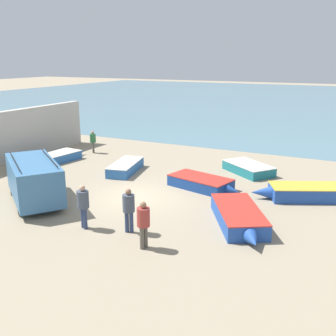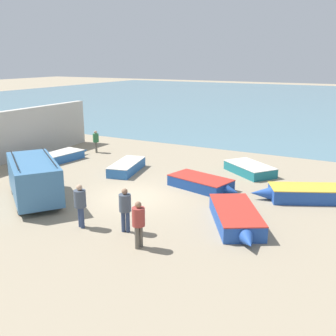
{
  "view_description": "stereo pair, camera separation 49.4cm",
  "coord_description": "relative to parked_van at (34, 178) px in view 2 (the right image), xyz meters",
  "views": [
    {
      "loc": [
        9.71,
        -15.57,
        6.61
      ],
      "look_at": [
        0.66,
        2.36,
        1.0
      ],
      "focal_mm": 42.0,
      "sensor_mm": 36.0,
      "label": 1
    },
    {
      "loc": [
        10.15,
        -15.35,
        6.61
      ],
      "look_at": [
        0.66,
        2.36,
        1.0
      ],
      "focal_mm": 42.0,
      "sensor_mm": 36.0,
      "label": 2
    }
  ],
  "objects": [
    {
      "name": "fisherman_1",
      "position": [
        5.86,
        -0.91,
        -0.04
      ],
      "size": [
        0.47,
        0.47,
        1.8
      ],
      "rotation": [
        0.0,
        0.0,
        1.91
      ],
      "color": "navy",
      "rests_on": "ground_plane"
    },
    {
      "name": "fishing_rowboat_1",
      "position": [
        9.5,
        1.75,
        -0.78
      ],
      "size": [
        3.33,
        4.5,
        0.67
      ],
      "rotation": [
        0.0,
        0.0,
        5.24
      ],
      "color": "#234CA3",
      "rests_on": "ground_plane"
    },
    {
      "name": "fishing_rowboat_5",
      "position": [
        6.37,
        5.46,
        -0.82
      ],
      "size": [
        4.11,
        2.4,
        0.59
      ],
      "rotation": [
        0.0,
        0.0,
        6.04
      ],
      "color": "navy",
      "rests_on": "ground_plane"
    },
    {
      "name": "fishing_rowboat_3",
      "position": [
        7.68,
        9.41,
        -0.83
      ],
      "size": [
        3.65,
        3.2,
        0.57
      ],
      "rotation": [
        0.0,
        0.0,
        2.5
      ],
      "color": "#1E757F",
      "rests_on": "ground_plane"
    },
    {
      "name": "fisherman_2",
      "position": [
        4.03,
        -1.4,
        -0.02
      ],
      "size": [
        0.48,
        0.48,
        1.82
      ],
      "rotation": [
        0.0,
        0.0,
        4.29
      ],
      "color": "navy",
      "rests_on": "ground_plane"
    },
    {
      "name": "fisherman_0",
      "position": [
        -3.7,
        9.39,
        -0.15
      ],
      "size": [
        0.42,
        0.42,
        1.61
      ],
      "rotation": [
        0.0,
        0.0,
        3.88
      ],
      "color": "#5B564C",
      "rests_on": "ground_plane"
    },
    {
      "name": "parked_van",
      "position": [
        0.0,
        0.0,
        0.0
      ],
      "size": [
        4.96,
        4.35,
        2.14
      ],
      "rotation": [
        0.0,
        0.0,
        2.51
      ],
      "color": "teal",
      "rests_on": "ground_plane"
    },
    {
      "name": "sea_water",
      "position": [
        3.94,
        54.62,
        -1.11
      ],
      "size": [
        120.0,
        80.0,
        0.01
      ],
      "primitive_type": "cube",
      "color": "slate",
      "rests_on": "ground_plane"
    },
    {
      "name": "ground_plane",
      "position": [
        3.94,
        2.62,
        -1.11
      ],
      "size": [
        200.0,
        200.0,
        0.0
      ],
      "primitive_type": "plane",
      "color": "gray"
    },
    {
      "name": "fishing_rowboat_2",
      "position": [
        1.06,
        6.38,
        -0.81
      ],
      "size": [
        2.0,
        4.13,
        0.6
      ],
      "rotation": [
        0.0,
        0.0,
        1.8
      ],
      "color": "#2D66AD",
      "rests_on": "ground_plane"
    },
    {
      "name": "fishing_rowboat_4",
      "position": [
        11.83,
        6.32,
        -0.77
      ],
      "size": [
        5.42,
        3.31,
        0.69
      ],
      "rotation": [
        0.0,
        0.0,
        3.58
      ],
      "color": "#234CA3",
      "rests_on": "ground_plane"
    },
    {
      "name": "fishing_rowboat_0",
      "position": [
        -4.41,
        5.71,
        -0.82
      ],
      "size": [
        2.08,
        5.7,
        0.57
      ],
      "rotation": [
        0.0,
        0.0,
        1.45
      ],
      "color": "#2D66AD",
      "rests_on": "ground_plane"
    },
    {
      "name": "fisherman_3",
      "position": [
        7.05,
        -1.82,
        -0.05
      ],
      "size": [
        0.47,
        0.47,
        1.78
      ],
      "rotation": [
        0.0,
        0.0,
        6.02
      ],
      "color": "#5B564C",
      "rests_on": "ground_plane"
    }
  ]
}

